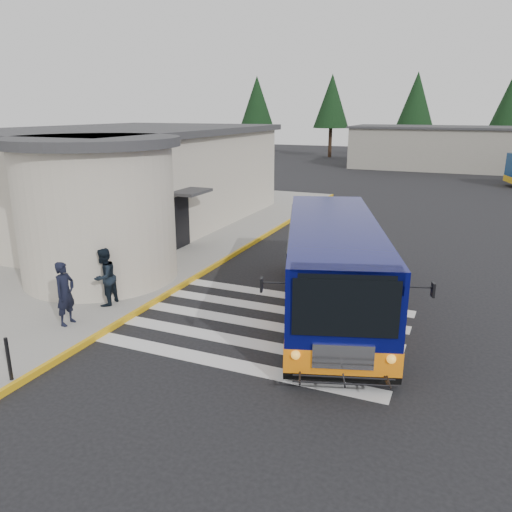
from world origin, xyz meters
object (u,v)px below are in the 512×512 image
at_px(transit_bus, 332,270).
at_px(pedestrian_b, 104,277).
at_px(pedestrian_a, 65,293).
at_px(bollard, 9,359).

bearing_deg(transit_bus, pedestrian_b, -176.61).
distance_m(transit_bus, pedestrian_b, 6.74).
bearing_deg(pedestrian_a, transit_bus, -59.54).
height_order(pedestrian_a, bollard, pedestrian_a).
bearing_deg(pedestrian_a, bollard, -162.12).
distance_m(pedestrian_a, bollard, 2.99).
xyz_separation_m(pedestrian_b, bollard, (0.94, -4.34, -0.38)).
distance_m(transit_bus, pedestrian_a, 7.48).
xyz_separation_m(pedestrian_a, bollard, (0.99, -2.79, -0.39)).
height_order(transit_bus, bollard, transit_bus).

